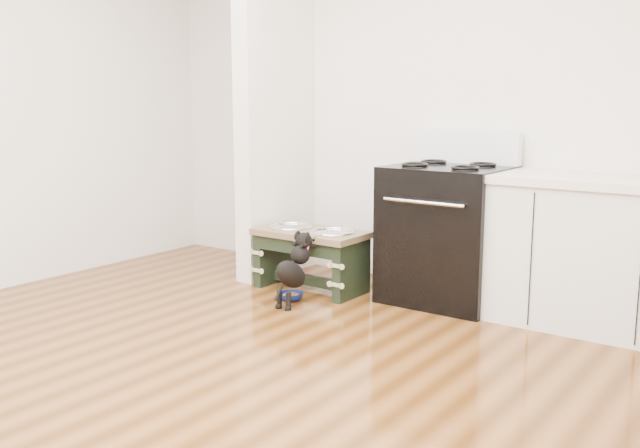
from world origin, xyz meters
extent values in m
plane|color=#49280D|center=(0.00, 0.00, 0.00)|extent=(5.00, 5.00, 0.00)
plane|color=silver|center=(0.00, 2.50, 1.35)|extent=(5.00, 0.00, 5.00)
cube|color=silver|center=(-1.18, 2.10, 1.35)|extent=(0.15, 0.80, 2.70)
cube|color=black|center=(0.25, 2.15, 0.46)|extent=(0.76, 0.65, 0.92)
cube|color=black|center=(0.25, 1.84, 0.40)|extent=(0.58, 0.02, 0.50)
cylinder|color=silver|center=(0.25, 1.80, 0.72)|extent=(0.56, 0.02, 0.02)
cube|color=white|center=(0.25, 2.43, 1.03)|extent=(0.76, 0.08, 0.22)
torus|color=black|center=(0.07, 2.01, 0.93)|extent=(0.18, 0.18, 0.02)
torus|color=black|center=(0.43, 2.01, 0.93)|extent=(0.18, 0.18, 0.02)
torus|color=black|center=(0.07, 2.29, 0.93)|extent=(0.18, 0.18, 0.02)
torus|color=black|center=(0.43, 2.29, 0.93)|extent=(0.18, 0.18, 0.02)
cube|color=silver|center=(1.23, 2.18, 0.43)|extent=(1.20, 0.60, 0.86)
cube|color=beige|center=(1.23, 2.18, 0.89)|extent=(1.24, 0.64, 0.05)
cube|color=black|center=(1.23, 1.92, 0.05)|extent=(1.20, 0.06, 0.10)
cube|color=black|center=(-1.01, 1.85, 0.20)|extent=(0.07, 0.38, 0.39)
cube|color=black|center=(-0.31, 1.85, 0.20)|extent=(0.07, 0.38, 0.39)
cube|color=black|center=(-0.66, 1.67, 0.34)|extent=(0.63, 0.03, 0.10)
cube|color=black|center=(-0.66, 1.85, 0.07)|extent=(0.63, 0.07, 0.07)
cube|color=brown|center=(-0.66, 1.85, 0.42)|extent=(0.80, 0.43, 0.04)
cylinder|color=silver|center=(-0.84, 1.85, 0.42)|extent=(0.27, 0.27, 0.05)
cylinder|color=silver|center=(-0.47, 1.85, 0.42)|extent=(0.27, 0.27, 0.05)
torus|color=silver|center=(-0.84, 1.85, 0.44)|extent=(0.31, 0.31, 0.02)
torus|color=silver|center=(-0.47, 1.85, 0.44)|extent=(0.31, 0.31, 0.02)
cylinder|color=black|center=(-0.55, 1.36, 0.06)|extent=(0.04, 0.04, 0.12)
cylinder|color=black|center=(-0.48, 1.36, 0.06)|extent=(0.04, 0.04, 0.12)
sphere|color=black|center=(-0.55, 1.34, 0.01)|extent=(0.04, 0.04, 0.04)
sphere|color=black|center=(-0.48, 1.34, 0.01)|extent=(0.04, 0.04, 0.04)
ellipsoid|color=black|center=(-0.52, 1.43, 0.22)|extent=(0.14, 0.32, 0.29)
sphere|color=black|center=(-0.52, 1.54, 0.33)|extent=(0.13, 0.13, 0.13)
sphere|color=black|center=(-0.52, 1.57, 0.42)|extent=(0.11, 0.11, 0.11)
sphere|color=black|center=(-0.55, 1.65, 0.42)|extent=(0.04, 0.04, 0.04)
sphere|color=black|center=(-0.48, 1.65, 0.42)|extent=(0.04, 0.04, 0.04)
cylinder|color=black|center=(-0.52, 1.31, 0.13)|extent=(0.02, 0.09, 0.10)
torus|color=#BE386D|center=(-0.52, 1.56, 0.38)|extent=(0.11, 0.07, 0.10)
imported|color=#0C1855|center=(-0.61, 1.54, 0.03)|extent=(0.21, 0.21, 0.05)
cylinder|color=brown|center=(-0.61, 1.54, 0.03)|extent=(0.11, 0.11, 0.02)
camera|label=1|loc=(2.31, -2.16, 1.37)|focal=40.00mm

